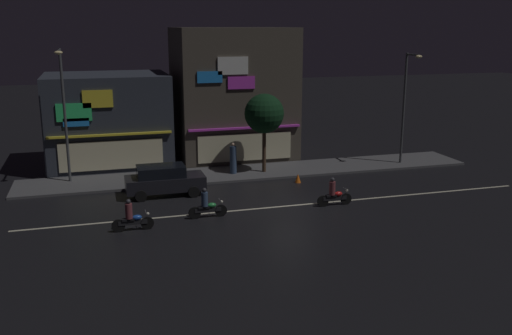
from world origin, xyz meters
TOP-DOWN VIEW (x-y plane):
  - ground_plane at (0.00, 0.00)m, footprint 140.00×140.00m
  - lane_divider_stripe at (0.00, 0.00)m, footprint 27.15×0.16m
  - sidewalk_far at (0.00, 7.01)m, footprint 28.58×3.72m
  - storefront_left_block at (-8.58, 11.97)m, footprint 7.87×6.36m
  - storefront_center_block at (-0.00, 12.17)m, footprint 7.92×6.75m
  - streetlamp_west at (-11.08, 7.55)m, footprint 0.44×1.64m
  - streetlamp_mid at (10.19, 6.25)m, footprint 0.44×1.64m
  - pedestrian_on_sidewalk at (-1.33, 6.81)m, footprint 0.42×0.42m
  - street_tree at (0.64, 6.70)m, footprint 2.45×2.45m
  - parked_car_near_kerb at (-6.00, 3.78)m, footprint 4.30×1.98m
  - motorcycle_lead at (2.20, -0.59)m, footprint 1.90×0.60m
  - motorcycle_following at (-4.51, -0.63)m, footprint 1.90×0.60m
  - motorcycle_opposite_lane at (-8.15, -1.46)m, footprint 1.90×0.60m
  - traffic_cone at (1.98, 4.14)m, footprint 0.36×0.36m

SIDE VIEW (x-z plane):
  - ground_plane at x=0.00m, z-range 0.00..0.00m
  - lane_divider_stripe at x=0.00m, z-range 0.00..0.01m
  - sidewalk_far at x=0.00m, z-range 0.00..0.14m
  - traffic_cone at x=1.98m, z-range 0.00..0.55m
  - motorcycle_lead at x=2.20m, z-range -0.13..1.39m
  - motorcycle_following at x=-4.51m, z-range -0.13..1.39m
  - motorcycle_opposite_lane at x=-8.15m, z-range -0.13..1.39m
  - parked_car_near_kerb at x=-6.00m, z-range 0.03..1.70m
  - pedestrian_on_sidewalk at x=-1.33m, z-range 0.06..2.01m
  - storefront_left_block at x=-8.58m, z-range 0.00..6.04m
  - street_tree at x=0.64m, z-range 1.35..6.28m
  - streetlamp_mid at x=10.19m, z-range 0.78..8.05m
  - storefront_center_block at x=0.00m, z-range 0.00..8.99m
  - streetlamp_west at x=-11.08m, z-range 0.79..8.52m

